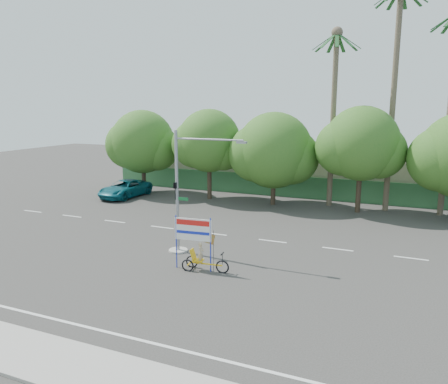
% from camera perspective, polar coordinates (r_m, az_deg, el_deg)
% --- Properties ---
extents(ground, '(120.00, 120.00, 0.00)m').
position_cam_1_polar(ground, '(21.38, -5.31, -11.75)').
color(ground, '#33302D').
rests_on(ground, ground).
extents(sidewalk_near, '(50.00, 2.40, 0.12)m').
position_cam_1_polar(sidewalk_near, '(15.92, -19.13, -20.74)').
color(sidewalk_near, gray).
rests_on(sidewalk_near, ground).
extents(fence, '(38.00, 0.08, 2.00)m').
position_cam_1_polar(fence, '(40.58, 9.21, 0.66)').
color(fence, '#336B3D').
rests_on(fence, ground).
extents(building_left, '(12.00, 8.00, 4.00)m').
position_cam_1_polar(building_left, '(47.87, -1.13, 3.61)').
color(building_left, beige).
rests_on(building_left, ground).
extents(building_right, '(14.00, 8.00, 3.60)m').
position_cam_1_polar(building_right, '(43.78, 20.91, 1.89)').
color(building_right, beige).
rests_on(building_right, ground).
extents(tree_far_left, '(7.14, 6.00, 7.96)m').
position_cam_1_polar(tree_far_left, '(42.54, -10.63, 6.21)').
color(tree_far_left, '#473828').
rests_on(tree_far_left, ground).
extents(tree_left, '(6.66, 5.60, 8.07)m').
position_cam_1_polar(tree_left, '(39.08, -2.01, 6.41)').
color(tree_left, '#473828').
rests_on(tree_left, ground).
extents(tree_center, '(7.62, 6.40, 7.85)m').
position_cam_1_polar(tree_center, '(37.01, 6.47, 5.15)').
color(tree_center, '#473828').
rests_on(tree_center, ground).
extents(tree_right, '(6.90, 5.80, 8.36)m').
position_cam_1_polar(tree_right, '(35.58, 17.42, 5.72)').
color(tree_right, '#473828').
rests_on(tree_right, ground).
extents(palm_tall, '(3.73, 3.79, 17.45)m').
position_cam_1_polar(palm_tall, '(36.86, 21.41, 13.79)').
color(palm_tall, '#70604C').
rests_on(palm_tall, ground).
extents(palm_short, '(3.73, 3.79, 14.45)m').
position_cam_1_polar(palm_short, '(37.26, 14.17, 11.70)').
color(palm_short, '#70604C').
rests_on(palm_short, ground).
extents(traffic_signal, '(4.72, 1.10, 7.00)m').
position_cam_1_polar(traffic_signal, '(24.84, -5.54, -1.41)').
color(traffic_signal, gray).
rests_on(traffic_signal, ground).
extents(trike_billboard, '(2.90, 0.77, 2.86)m').
position_cam_1_polar(trike_billboard, '(22.51, -3.37, -7.40)').
color(trike_billboard, black).
rests_on(trike_billboard, ground).
extents(pickup_truck, '(2.89, 5.78, 1.57)m').
position_cam_1_polar(pickup_truck, '(41.38, -12.80, 0.43)').
color(pickup_truck, '#0F5D6A').
rests_on(pickup_truck, ground).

